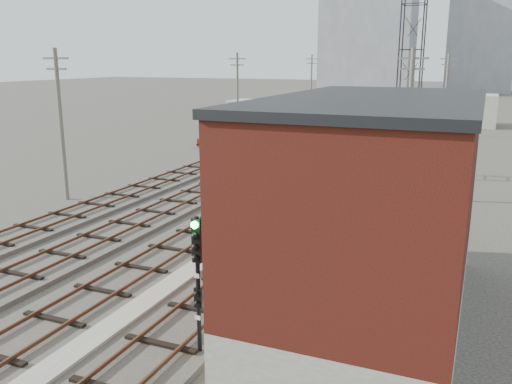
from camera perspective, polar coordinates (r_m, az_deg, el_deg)
The scene contains 23 objects.
ground at distance 66.50m, azimuth 13.54°, elevation 6.20°, with size 320.00×320.00×0.00m, color #282621.
track_right at distance 45.60m, azimuth 12.21°, elevation 3.07°, with size 3.20×90.00×0.39m.
track_mid_right at distance 46.48m, azimuth 7.36°, elevation 3.47°, with size 3.20×90.00×0.39m.
track_mid_left at distance 47.69m, azimuth 2.72°, elevation 3.83°, with size 3.20×90.00×0.39m.
track_left at distance 49.18m, azimuth -1.67°, elevation 4.15°, with size 3.20×90.00×0.39m.
platform_curb at distance 23.14m, azimuth -4.79°, elevation -7.04°, with size 0.90×28.00×0.26m, color gray.
brick_building at distance 18.02m, azimuth 12.03°, elevation -1.67°, with size 6.54×12.20×7.22m.
lattice_tower at distance 40.45m, azimuth 15.91°, elevation 12.09°, with size 1.60×1.60×15.00m.
utility_pole_left_a at distance 34.33m, azimuth -19.86°, elevation 7.05°, with size 1.80×0.24×9.00m.
utility_pole_left_b at distance 55.31m, azimuth -1.96°, elevation 10.11°, with size 1.80×0.24×9.00m.
utility_pole_left_c at distance 78.67m, azimuth 5.83°, elevation 11.14°, with size 1.80×0.24×9.00m.
utility_pole_right_a at distance 33.56m, azimuth 15.76°, elevation 7.22°, with size 1.80×0.24×9.00m.
utility_pole_right_b at distance 63.35m, azimuth 19.36°, elevation 9.82°, with size 1.80×0.24×9.00m.
apartment_left at distance 143.16m, azimuth 11.75°, elevation 16.18°, with size 22.00×14.00×30.00m, color gray.
apartment_right at distance 155.20m, azimuth 22.62°, elevation 14.49°, with size 16.00×12.00×26.00m, color gray.
shed_left at distance 70.67m, azimuth 0.60°, elevation 8.32°, with size 8.00×5.00×3.20m, color gray.
shed_right at distance 75.40m, azimuth 21.74°, elevation 8.00°, with size 6.00×6.00×4.00m, color gray.
signal_mast at distance 15.25m, azimuth -6.19°, elevation -8.79°, with size 0.40×0.42×4.22m.
switch_stand at distance 46.84m, azimuth 1.22°, elevation 4.32°, with size 0.41×0.41×1.34m.
site_trailer at distance 51.58m, azimuth 6.08°, elevation 5.71°, with size 5.89×3.65×2.31m.
car_red at distance 52.52m, azimuth -4.22°, elevation 5.32°, with size 1.50×3.74×1.27m, color maroon.
car_silver at distance 55.34m, azimuth -3.55°, elevation 5.74°, with size 1.30×3.72×1.23m, color #929399.
car_grey at distance 65.72m, azimuth -1.53°, elevation 7.07°, with size 1.86×4.57×1.32m, color gray.
Camera 1 is at (10.63, -5.11, 8.34)m, focal length 38.00 mm.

